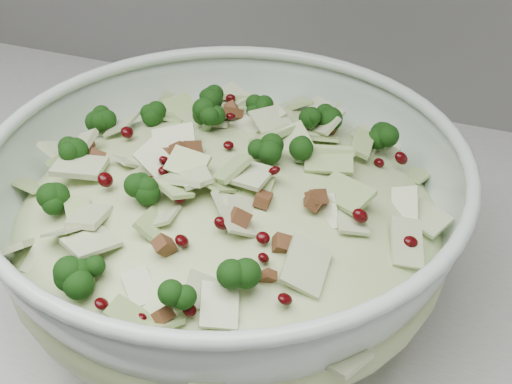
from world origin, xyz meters
TOP-DOWN VIEW (x-y plane):
  - mixing_bowl at (0.36, 1.60)m, footprint 0.47×0.47m
  - salad at (0.36, 1.60)m, footprint 0.47×0.47m

SIDE VIEW (x-z plane):
  - mixing_bowl at x=0.36m, z-range 0.90..1.06m
  - salad at x=0.36m, z-range 0.93..1.08m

